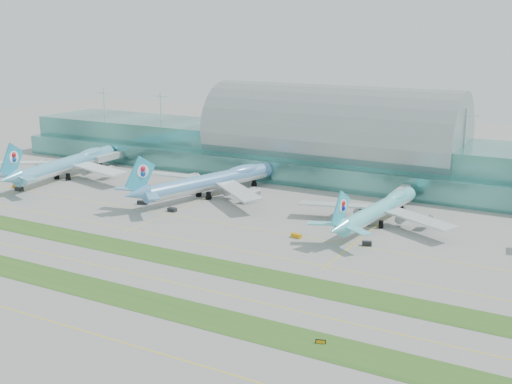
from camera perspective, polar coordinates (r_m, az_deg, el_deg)
The scene contains 18 objects.
ground at distance 198.10m, azimuth -7.74°, elevation -5.99°, with size 700.00×700.00×0.00m, color gray.
terminal at distance 303.77m, azimuth 6.75°, elevation 3.99°, with size 340.00×69.10×36.00m.
grass_strip_near at distance 178.09m, azimuth -13.15°, elevation -8.63°, with size 420.00×12.00×0.08m, color #2D591E.
grass_strip_far at distance 199.58m, azimuth -7.40°, elevation -5.81°, with size 420.00×12.00×0.08m, color #2D591E.
taxiline_a at distance 165.26m, azimuth -17.84°, elevation -10.85°, with size 420.00×0.35×0.01m, color yellow.
taxiline_b at distance 187.84m, azimuth -10.30°, elevation -7.25°, with size 420.00×0.35×0.01m, color yellow.
taxiline_c at distance 211.91m, azimuth -4.85°, elevation -4.54°, with size 420.00×0.35×0.01m, color yellow.
taxiline_d at distance 229.58m, azimuth -1.81°, elevation -2.99°, with size 420.00×0.35×0.01m, color yellow.
airliner_a at distance 313.83m, azimuth -16.38°, elevation 2.48°, with size 71.44×81.65×22.48m.
airliner_b at distance 268.40m, azimuth -3.94°, elevation 1.06°, with size 67.74×78.50×22.09m.
airliner_c at distance 233.65m, azimuth 10.90°, elevation -1.46°, with size 59.65×68.06×18.73m.
gse_a at distance 302.30m, azimuth -20.54°, elevation 0.49°, with size 3.01×1.75×1.48m, color orange.
gse_b at distance 296.23m, azimuth -20.32°, elevation 0.26°, with size 3.49×2.07×1.66m, color black.
gse_c at distance 260.51m, azimuth -10.05°, elevation -0.92°, with size 4.05×1.99×1.54m, color black.
gse_d at distance 248.69m, azimuth -7.46°, elevation -1.57°, with size 3.35×2.08×1.43m, color black.
gse_e at distance 216.66m, azimuth 3.61°, elevation -3.89°, with size 3.55×1.60×1.37m, color orange.
gse_f at distance 211.45m, azimuth 9.83°, elevation -4.53°, with size 3.12×1.55×1.51m, color black.
taxiway_sign_east at distance 147.80m, azimuth 5.77°, elevation -13.10°, with size 2.32×0.97×1.00m.
Camera 1 is at (112.06, -148.29, 68.52)m, focal length 45.00 mm.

